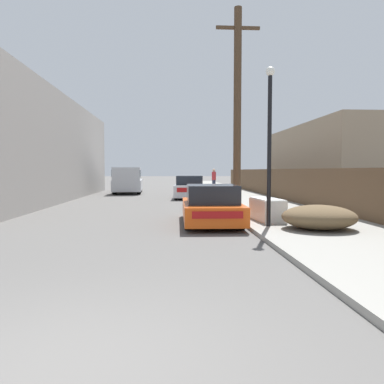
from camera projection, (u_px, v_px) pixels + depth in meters
The scene contains 13 objects.
ground_plane at pixel (63, 377), 3.14m from camera, with size 220.00×220.00×0.00m, color #595654.
sidewalk_curb at pixel (231, 194), 26.88m from camera, with size 4.20×63.00×0.12m, color gray.
discarded_fridge at pixel (267, 209), 12.10m from camera, with size 0.84×1.72×0.74m.
parked_sports_car_red at pixel (211, 206), 12.10m from camera, with size 1.88×4.19×1.28m.
car_parked_mid at pixel (189, 188), 23.55m from camera, with size 2.08×4.44×1.41m.
pickup_truck at pixel (128, 181), 28.15m from camera, with size 2.32×5.53×1.95m.
utility_pole at pixel (237, 107), 15.42m from camera, with size 1.80×0.32×8.25m.
street_lamp at pixel (269, 134), 10.70m from camera, with size 0.26×0.26×4.56m.
brush_pile at pixel (319, 217), 10.31m from camera, with size 2.03×1.92×0.67m.
wooden_fence at pixel (286, 185), 20.37m from camera, with size 0.08×36.42×1.70m, color brown.
building_left_block at pixel (7, 149), 21.08m from camera, with size 7.00×22.64×5.88m, color gray.
building_right_house at pixel (338, 161), 26.03m from camera, with size 6.00×13.69×4.82m, color gray.
pedestrian at pixel (214, 179), 30.63m from camera, with size 0.34×0.34×1.75m.
Camera 1 is at (0.90, -3.11, 1.74)m, focal length 35.00 mm.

